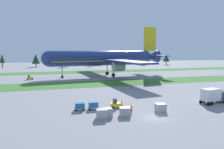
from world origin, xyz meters
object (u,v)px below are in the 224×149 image
at_px(ground_crew_marshaller, 121,103).
at_px(pushback_tractor, 30,78).
at_px(airliner, 105,58).
at_px(baggage_tug, 116,104).
at_px(uld_container_2, 125,111).
at_px(taxiway_marker_0, 150,83).
at_px(cargo_dolly_lead, 93,105).
at_px(ground_crew_loader, 131,108).
at_px(uld_container_1, 107,112).
at_px(taxiway_marker_1, 70,87).
at_px(uld_container_0, 102,114).
at_px(cargo_dolly_second, 80,106).
at_px(catering_truck, 213,95).
at_px(uld_container_3, 161,108).

bearing_deg(ground_crew_marshaller, pushback_tractor, -116.98).
relative_size(airliner, baggage_tug, 28.48).
relative_size(ground_crew_marshaller, uld_container_2, 0.87).
bearing_deg(taxiway_marker_0, cargo_dolly_lead, -134.61).
distance_m(cargo_dolly_lead, pushback_tractor, 55.17).
relative_size(ground_crew_loader, uld_container_1, 0.87).
bearing_deg(pushback_tractor, baggage_tug, 18.15).
xyz_separation_m(baggage_tug, pushback_tractor, (-23.68, 52.10, 0.00)).
height_order(airliner, taxiway_marker_1, airliner).
height_order(airliner, pushback_tractor, airliner).
relative_size(baggage_tug, cargo_dolly_lead, 1.17).
distance_m(uld_container_0, uld_container_1, 1.33).
relative_size(airliner, taxiway_marker_1, 113.17).
xyz_separation_m(airliner, uld_container_2, (-11.15, -61.73, -8.13)).
bearing_deg(taxiway_marker_1, cargo_dolly_second, -89.29).
xyz_separation_m(ground_crew_marshaller, taxiway_marker_1, (-9.35, 26.45, -0.61)).
bearing_deg(baggage_tug, uld_container_1, -31.04).
height_order(pushback_tractor, ground_crew_marshaller, pushback_tractor).
xyz_separation_m(uld_container_0, uld_container_1, (1.10, 0.74, -0.06)).
height_order(uld_container_0, taxiway_marker_0, uld_container_0).
xyz_separation_m(catering_truck, uld_container_0, (-27.95, -3.53, -1.08)).
bearing_deg(ground_crew_loader, pushback_tractor, 125.29).
bearing_deg(uld_container_3, taxiway_marker_1, 117.25).
xyz_separation_m(airliner, catering_truck, (12.16, -58.59, -7.02)).
height_order(cargo_dolly_lead, taxiway_marker_0, cargo_dolly_lead).
height_order(catering_truck, taxiway_marker_1, catering_truck).
relative_size(catering_truck, uld_container_1, 3.64).
distance_m(baggage_tug, ground_crew_marshaller, 1.16).
distance_m(baggage_tug, cargo_dolly_lead, 5.03).
xyz_separation_m(uld_container_1, taxiway_marker_0, (24.65, 32.10, -0.47)).
relative_size(catering_truck, pushback_tractor, 2.67).
height_order(pushback_tractor, uld_container_2, pushback_tractor).
height_order(uld_container_0, taxiway_marker_1, uld_container_0).
xyz_separation_m(baggage_tug, uld_container_1, (-3.54, -5.43, 0.01)).
distance_m(pushback_tractor, uld_container_3, 65.50).
xyz_separation_m(baggage_tug, uld_container_2, (0.01, -5.79, 0.02)).
bearing_deg(uld_container_3, uld_container_2, -176.25).
xyz_separation_m(catering_truck, uld_container_3, (-15.38, -2.62, -1.12)).
distance_m(airliner, cargo_dolly_lead, 58.61).
bearing_deg(ground_crew_loader, airliner, 92.09).
bearing_deg(airliner, baggage_tug, 162.43).
height_order(cargo_dolly_second, uld_container_2, uld_container_2).
height_order(baggage_tug, ground_crew_marshaller, baggage_tug).
bearing_deg(taxiway_marker_0, baggage_tug, -128.35).
distance_m(cargo_dolly_second, catering_truck, 31.39).
height_order(uld_container_2, uld_container_3, uld_container_2).
distance_m(baggage_tug, cargo_dolly_second, 7.93).
height_order(pushback_tractor, ground_crew_loader, pushback_tractor).
height_order(cargo_dolly_lead, catering_truck, catering_truck).
bearing_deg(cargo_dolly_lead, uld_container_2, 42.20).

